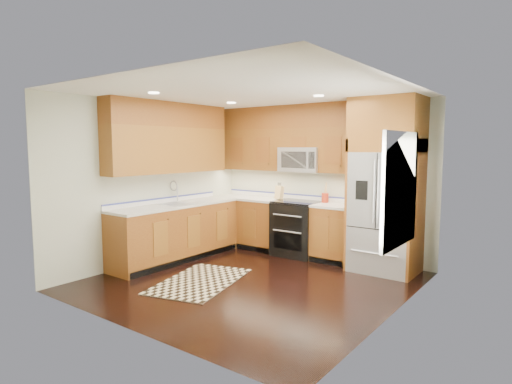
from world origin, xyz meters
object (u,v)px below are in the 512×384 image
Objects in this scene: utensil_crock at (325,196)px; range at (297,228)px; refrigerator at (386,186)px; knife_block at (279,192)px; rug at (200,281)px.

range is at bearing -159.33° from utensil_crock.
refrigerator is 8.58× the size of knife_block.
refrigerator is at bearing -10.41° from utensil_crock.
knife_block reaches higher than rug.
refrigerator reaches higher than utensil_crock.
refrigerator is at bearing 32.53° from rug.
knife_block is (-1.99, 0.13, -0.24)m from refrigerator.
refrigerator is 1.68× the size of rug.
range is at bearing -12.02° from knife_block.
range is 0.36× the size of refrigerator.
range is 1.76m from refrigerator.
range is 0.75m from utensil_crock.
refrigerator is 2.01m from knife_block.
knife_block is 0.88m from utensil_crock.
refrigerator is at bearing -1.40° from range.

